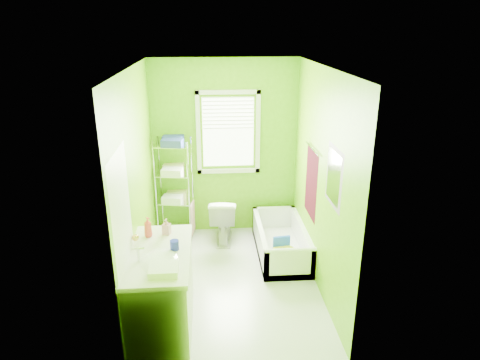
{
  "coord_description": "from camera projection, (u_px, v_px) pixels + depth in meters",
  "views": [
    {
      "loc": [
        -0.24,
        -4.58,
        3.04
      ],
      "look_at": [
        0.13,
        0.25,
        1.25
      ],
      "focal_mm": 32.0,
      "sensor_mm": 36.0,
      "label": 1
    }
  ],
  "objects": [
    {
      "name": "window",
      "position": [
        228.0,
        128.0,
        6.13
      ],
      "size": [
        0.92,
        0.05,
        1.22
      ],
      "color": "white",
      "rests_on": "ground"
    },
    {
      "name": "vanity",
      "position": [
        162.0,
        289.0,
        4.37
      ],
      "size": [
        0.62,
        1.2,
        1.12
      ],
      "color": "white",
      "rests_on": "ground"
    },
    {
      "name": "ground",
      "position": [
        231.0,
        281.0,
        5.36
      ],
      "size": [
        2.9,
        2.9,
        0.0
      ],
      "primitive_type": "plane",
      "color": "silver",
      "rests_on": "ground"
    },
    {
      "name": "toilet",
      "position": [
        223.0,
        219.0,
        6.25
      ],
      "size": [
        0.44,
        0.7,
        0.69
      ],
      "primitive_type": "imported",
      "rotation": [
        0.0,
        0.0,
        3.06
      ],
      "color": "white",
      "rests_on": "ground"
    },
    {
      "name": "bathtub",
      "position": [
        281.0,
        245.0,
        5.92
      ],
      "size": [
        0.64,
        1.38,
        0.45
      ],
      "color": "white",
      "rests_on": "ground"
    },
    {
      "name": "right_wall_decor",
      "position": [
        320.0,
        180.0,
        4.95
      ],
      "size": [
        0.04,
        1.48,
        1.17
      ],
      "color": "#3A0610",
      "rests_on": "ground"
    },
    {
      "name": "wire_shelf_unit",
      "position": [
        175.0,
        178.0,
        6.17
      ],
      "size": [
        0.55,
        0.45,
        1.53
      ],
      "color": "silver",
      "rests_on": "ground"
    },
    {
      "name": "door",
      "position": [
        126.0,
        254.0,
        4.0
      ],
      "size": [
        0.09,
        0.8,
        2.0
      ],
      "color": "white",
      "rests_on": "ground"
    },
    {
      "name": "room_envelope",
      "position": [
        230.0,
        163.0,
        4.82
      ],
      "size": [
        2.14,
        2.94,
        2.62
      ],
      "color": "#60A608",
      "rests_on": "ground"
    }
  ]
}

